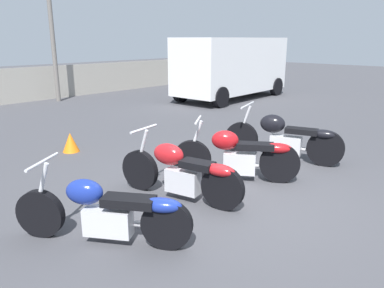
# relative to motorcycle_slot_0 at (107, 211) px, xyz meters

# --- Properties ---
(ground_plane) EXTENTS (60.00, 60.00, 0.00)m
(ground_plane) POSITION_rel_motorcycle_slot_0_xyz_m (1.98, -0.26, -0.38)
(ground_plane) COLOR #424247
(motorcycle_slot_0) EXTENTS (1.21, 1.81, 0.94)m
(motorcycle_slot_0) POSITION_rel_motorcycle_slot_0_xyz_m (0.00, 0.00, 0.00)
(motorcycle_slot_0) COLOR black
(motorcycle_slot_0) RESTS_ON ground_plane
(motorcycle_slot_1) EXTENTS (0.69, 1.98, 0.98)m
(motorcycle_slot_1) POSITION_rel_motorcycle_slot_0_xyz_m (1.42, 0.22, 0.03)
(motorcycle_slot_1) COLOR black
(motorcycle_slot_1) RESTS_ON ground_plane
(motorcycle_slot_2) EXTENTS (1.21, 1.76, 1.00)m
(motorcycle_slot_2) POSITION_rel_motorcycle_slot_0_xyz_m (2.58, 0.06, 0.04)
(motorcycle_slot_2) COLOR black
(motorcycle_slot_2) RESTS_ON ground_plane
(motorcycle_slot_3) EXTENTS (0.94, 2.17, 1.02)m
(motorcycle_slot_3) POSITION_rel_motorcycle_slot_0_xyz_m (4.00, 0.03, 0.06)
(motorcycle_slot_3) COLOR black
(motorcycle_slot_3) RESTS_ON ground_plane
(parked_van) EXTENTS (5.02, 2.11, 2.27)m
(parked_van) POSITION_rel_motorcycle_slot_0_xyz_m (9.51, 5.32, 0.87)
(parked_van) COLOR white
(parked_van) RESTS_ON ground_plane
(traffic_cone_near) EXTENTS (0.33, 0.33, 0.39)m
(traffic_cone_near) POSITION_rel_motorcycle_slot_0_xyz_m (1.60, 3.51, -0.19)
(traffic_cone_near) COLOR orange
(traffic_cone_near) RESTS_ON ground_plane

